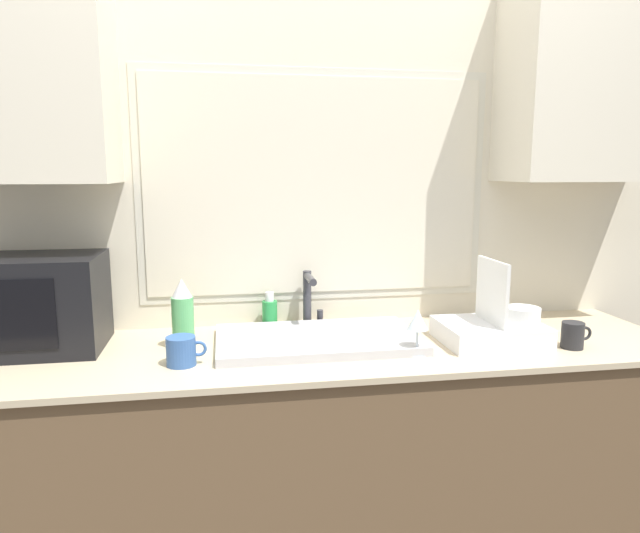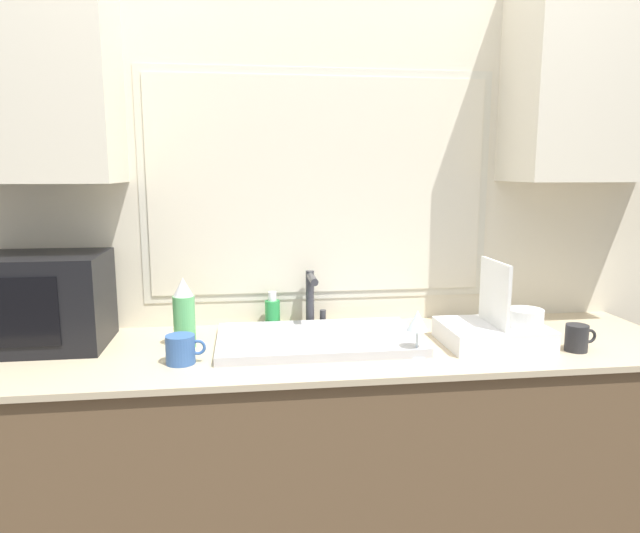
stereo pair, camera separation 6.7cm
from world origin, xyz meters
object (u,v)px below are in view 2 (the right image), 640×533
at_px(faucet, 312,294).
at_px(microwave, 41,301).
at_px(dish_rack, 496,329).
at_px(wine_glass, 417,322).
at_px(mug_near_sink, 181,349).
at_px(spray_bottle, 184,314).
at_px(soap_bottle, 272,312).

height_order(faucet, microwave, microwave).
distance_m(dish_rack, wine_glass, 0.33).
distance_m(faucet, microwave, 0.94).
bearing_deg(microwave, mug_near_sink, -26.67).
xyz_separation_m(mug_near_sink, wine_glass, (0.74, -0.03, 0.07)).
height_order(dish_rack, wine_glass, dish_rack).
relative_size(faucet, spray_bottle, 0.90).
xyz_separation_m(spray_bottle, wine_glass, (0.75, -0.20, -0.00)).
bearing_deg(microwave, dish_rack, -6.73).
distance_m(soap_bottle, mug_near_sink, 0.49).
xyz_separation_m(spray_bottle, mug_near_sink, (0.01, -0.17, -0.07)).
distance_m(faucet, mug_near_sink, 0.58).
bearing_deg(soap_bottle, dish_rack, -23.18).
height_order(dish_rack, mug_near_sink, dish_rack).
xyz_separation_m(faucet, mug_near_sink, (-0.45, -0.36, -0.08)).
bearing_deg(faucet, spray_bottle, -157.43).
distance_m(faucet, spray_bottle, 0.49).
bearing_deg(soap_bottle, wine_glass, -43.29).
height_order(dish_rack, spray_bottle, dish_rack).
height_order(soap_bottle, mug_near_sink, soap_bottle).
bearing_deg(microwave, spray_bottle, -8.41).
bearing_deg(dish_rack, faucet, 153.51).
distance_m(dish_rack, spray_bottle, 1.06).
bearing_deg(faucet, soap_bottle, 171.77).
bearing_deg(faucet, wine_glass, -53.45).
relative_size(microwave, spray_bottle, 1.77).
relative_size(spray_bottle, mug_near_sink, 1.93).
bearing_deg(faucet, mug_near_sink, -141.31).
xyz_separation_m(microwave, spray_bottle, (0.48, -0.07, -0.04)).
distance_m(soap_bottle, wine_glass, 0.61).
bearing_deg(dish_rack, soap_bottle, 156.82).
bearing_deg(wine_glass, spray_bottle, 164.71).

